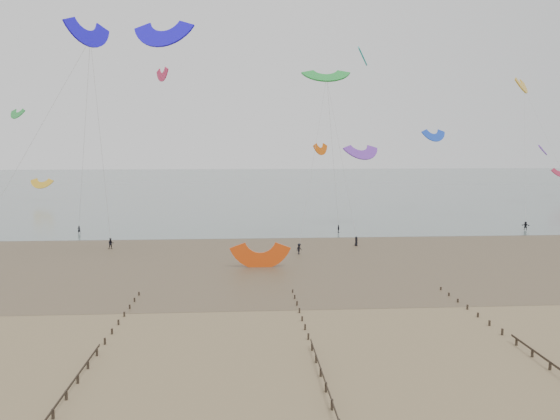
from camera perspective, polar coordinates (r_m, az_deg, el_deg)
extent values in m
plane|color=brown|center=(53.81, -1.84, -12.10)|extent=(500.00, 500.00, 0.00)
plane|color=#475654|center=(251.49, -3.43, 2.82)|extent=(500.00, 500.00, 0.00)
plane|color=#473A28|center=(87.65, -2.64, -4.67)|extent=(500.00, 500.00, 0.00)
ellipsoid|color=slate|center=(76.69, -16.09, -6.60)|extent=(23.60, 14.36, 0.01)
ellipsoid|color=slate|center=(91.61, 4.87, -4.19)|extent=(33.64, 18.32, 0.01)
ellipsoid|color=slate|center=(95.01, 25.79, -4.45)|extent=(19.65, 13.67, 0.01)
ellipsoid|color=slate|center=(100.15, -26.30, -3.93)|extent=(26.95, 14.22, 0.01)
cube|color=black|center=(39.93, -22.63, -19.08)|extent=(0.16, 0.16, 0.77)
cube|color=black|center=(42.20, -21.44, -17.60)|extent=(0.16, 0.16, 0.74)
cube|color=black|center=(44.50, -20.38, -16.26)|extent=(0.16, 0.16, 0.71)
cube|color=black|center=(46.84, -19.43, -15.05)|extent=(0.16, 0.16, 0.68)
cube|color=black|center=(49.21, -18.59, -13.96)|extent=(0.16, 0.16, 0.65)
cube|color=black|center=(51.61, -17.83, -12.96)|extent=(0.16, 0.16, 0.62)
cube|color=black|center=(54.02, -17.15, -12.05)|extent=(0.16, 0.16, 0.59)
cube|color=black|center=(56.46, -16.52, -11.22)|extent=(0.16, 0.16, 0.57)
cube|color=black|center=(58.91, -15.96, -10.45)|extent=(0.16, 0.16, 0.54)
cube|color=black|center=(61.38, -15.44, -9.75)|extent=(0.16, 0.16, 0.51)
cube|color=black|center=(63.86, -14.96, -9.09)|extent=(0.16, 0.16, 0.48)
cube|color=black|center=(66.35, -14.52, -8.49)|extent=(0.16, 0.16, 0.45)
cube|color=black|center=(38.42, 5.45, -19.64)|extent=(0.16, 0.16, 0.77)
cube|color=black|center=(40.77, 4.82, -18.03)|extent=(0.16, 0.16, 0.74)
cube|color=black|center=(43.15, 4.28, -16.59)|extent=(0.16, 0.16, 0.71)
cube|color=black|center=(45.56, 3.80, -15.30)|extent=(0.16, 0.16, 0.68)
cube|color=black|center=(48.00, 3.37, -14.15)|extent=(0.16, 0.16, 0.65)
cube|color=black|center=(50.45, 2.99, -13.10)|extent=(0.16, 0.16, 0.62)
cube|color=black|center=(52.92, 2.64, -12.15)|extent=(0.16, 0.16, 0.59)
cube|color=black|center=(55.40, 2.33, -11.28)|extent=(0.16, 0.16, 0.57)
cube|color=black|center=(57.90, 2.05, -10.49)|extent=(0.16, 0.16, 0.54)
cube|color=black|center=(60.41, 1.79, -9.77)|extent=(0.16, 0.16, 0.51)
cube|color=black|center=(62.93, 1.55, -9.10)|extent=(0.16, 0.16, 0.48)
cube|color=black|center=(65.46, 1.33, -8.48)|extent=(0.16, 0.16, 0.45)
cube|color=black|center=(48.91, 26.38, -14.42)|extent=(0.16, 0.16, 0.71)
cube|color=black|center=(51.04, 24.86, -13.46)|extent=(0.16, 0.16, 0.68)
cube|color=black|center=(53.23, 23.47, -12.57)|extent=(0.16, 0.16, 0.65)
cube|color=black|center=(55.45, 22.21, -11.75)|extent=(0.16, 0.16, 0.62)
cube|color=black|center=(57.71, 21.05, -10.98)|extent=(0.16, 0.16, 0.59)
cube|color=black|center=(59.99, 19.98, -10.27)|extent=(0.16, 0.16, 0.57)
cube|color=black|center=(62.31, 18.99, -9.61)|extent=(0.16, 0.16, 0.54)
cube|color=black|center=(64.64, 18.08, -8.99)|extent=(0.16, 0.16, 0.51)
cube|color=black|center=(67.00, 17.24, -8.42)|extent=(0.16, 0.16, 0.48)
cube|color=black|center=(69.38, 16.45, -7.88)|extent=(0.16, 0.16, 0.45)
imported|color=black|center=(95.80, 7.96, -3.24)|extent=(0.70, 0.91, 1.66)
imported|color=black|center=(123.43, 24.27, -1.51)|extent=(1.72, 1.10, 1.78)
imported|color=black|center=(115.07, -20.26, -1.94)|extent=(0.69, 0.65, 1.59)
imported|color=black|center=(109.51, 6.14, -1.96)|extent=(0.49, 0.99, 1.64)
imported|color=black|center=(96.35, -17.26, -3.37)|extent=(1.10, 0.98, 1.87)
imported|color=black|center=(87.64, 2.01, -4.08)|extent=(1.29, 1.27, 1.78)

